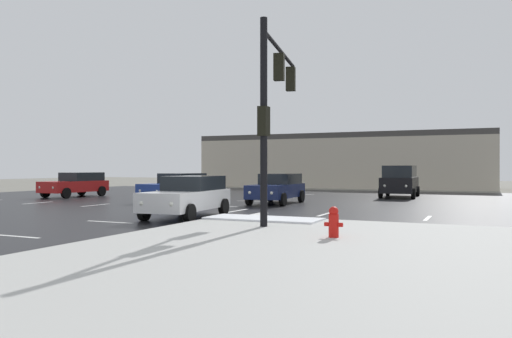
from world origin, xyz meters
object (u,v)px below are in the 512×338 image
traffic_signal_mast (274,94)px  sedan_blue (177,187)px  sedan_red (76,184)px  sedan_navy (277,188)px  fire_hydrant (334,222)px  sedan_white (188,196)px  suv_black (400,181)px

traffic_signal_mast → sedan_blue: traffic_signal_mast is taller
sedan_blue → sedan_red: 8.61m
sedan_red → sedan_navy: 14.37m
sedan_blue → sedan_red: bearing=-92.9°
fire_hydrant → sedan_white: size_ratio=0.17×
sedan_white → sedan_blue: bearing=-149.4°
fire_hydrant → suv_black: 20.92m
fire_hydrant → sedan_red: size_ratio=0.17×
sedan_red → sedan_white: bearing=60.0°
sedan_white → sedan_red: bearing=-127.1°
sedan_navy → fire_hydrant: bearing=25.8°
traffic_signal_mast → sedan_blue: (-9.47, 8.67, -3.52)m
sedan_blue → suv_black: bearing=135.1°
sedan_navy → sedan_blue: bearing=-85.2°
sedan_white → suv_black: suv_black is taller
sedan_blue → sedan_white: bearing=40.5°
traffic_signal_mast → suv_black: 18.26m
suv_black → sedan_navy: size_ratio=1.07×
sedan_blue → suv_black: 14.26m
traffic_signal_mast → sedan_navy: bearing=10.1°
sedan_red → suv_black: 21.02m
sedan_red → suv_black: bearing=114.6°
sedan_white → suv_black: 17.68m
traffic_signal_mast → sedan_navy: (-3.64, 9.37, -3.52)m
sedan_navy → suv_black: bearing=147.4°
sedan_red → suv_black: suv_black is taller
traffic_signal_mast → sedan_red: bearing=50.4°
suv_black → sedan_blue: bearing=-51.9°
sedan_blue → sedan_red: (-8.54, 1.13, 0.00)m
sedan_blue → sedan_navy: size_ratio=1.01×
traffic_signal_mast → sedan_blue: bearing=36.4°
sedan_white → sedan_navy: 8.32m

